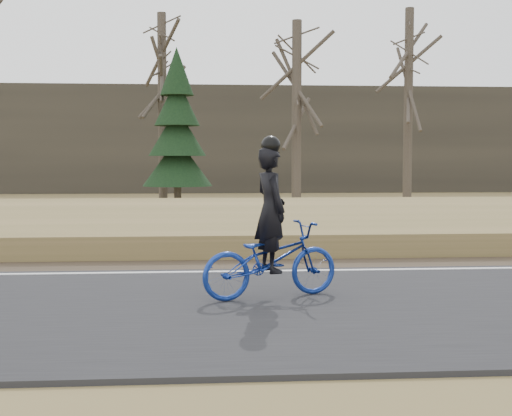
{
  "coord_description": "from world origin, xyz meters",
  "views": [
    {
      "loc": [
        -5.42,
        -11.55,
        1.95
      ],
      "look_at": [
        -4.48,
        0.5,
        1.1
      ],
      "focal_mm": 50.0,
      "sensor_mm": 36.0,
      "label": 1
    }
  ],
  "objects": [
    {
      "name": "railroad",
      "position": [
        0.0,
        8.0,
        0.53
      ],
      "size": [
        120.0,
        2.4,
        0.29
      ],
      "color": "black",
      "rests_on": "ballast"
    },
    {
      "name": "bare_tree_center",
      "position": [
        3.05,
        17.15,
        4.01
      ],
      "size": [
        0.36,
        0.36,
        8.02
      ],
      "primitive_type": "cylinder",
      "color": "#4A4236",
      "rests_on": "ground"
    },
    {
      "name": "conifer",
      "position": [
        -6.28,
        15.17,
        2.86
      ],
      "size": [
        2.6,
        2.6,
        6.05
      ],
      "color": "#4A4236",
      "rests_on": "ground"
    },
    {
      "name": "embankment",
      "position": [
        0.0,
        4.2,
        0.22
      ],
      "size": [
        120.0,
        5.0,
        0.44
      ],
      "primitive_type": "cube",
      "color": "olive",
      "rests_on": "ground"
    },
    {
      "name": "bare_tree_near_left",
      "position": [
        -1.88,
        14.61,
        3.49
      ],
      "size": [
        0.36,
        0.36,
        6.98
      ],
      "primitive_type": "cylinder",
      "color": "#4A4236",
      "rests_on": "ground"
    },
    {
      "name": "bare_tree_left",
      "position": [
        -6.91,
        16.91,
        3.82
      ],
      "size": [
        0.36,
        0.36,
        7.63
      ],
      "primitive_type": "cylinder",
      "color": "#4A4236",
      "rests_on": "ground"
    },
    {
      "name": "cyclist",
      "position": [
        -4.48,
        -2.04,
        0.75
      ],
      "size": [
        2.07,
        1.27,
        2.19
      ],
      "rotation": [
        0.0,
        0.0,
        1.9
      ],
      "color": "navy",
      "rests_on": "road"
    },
    {
      "name": "treeline_backdrop",
      "position": [
        0.0,
        30.0,
        3.0
      ],
      "size": [
        120.0,
        4.0,
        6.0
      ],
      "primitive_type": "cube",
      "color": "#383328",
      "rests_on": "ground"
    },
    {
      "name": "ballast",
      "position": [
        0.0,
        8.0,
        0.23
      ],
      "size": [
        120.0,
        3.0,
        0.45
      ],
      "primitive_type": "cube",
      "color": "slate",
      "rests_on": "ground"
    },
    {
      "name": "shoulder",
      "position": [
        0.0,
        1.2,
        0.02
      ],
      "size": [
        120.0,
        1.6,
        0.04
      ],
      "primitive_type": "cube",
      "color": "#473A2B",
      "rests_on": "ground"
    }
  ]
}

